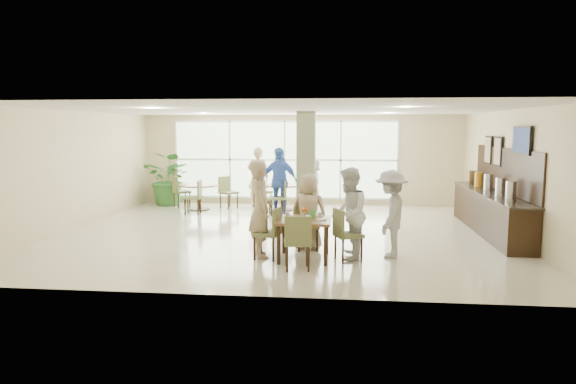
# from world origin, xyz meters

# --- Properties ---
(ground) EXTENTS (10.00, 10.00, 0.00)m
(ground) POSITION_xyz_m (0.00, 0.00, 0.00)
(ground) COLOR beige
(ground) RESTS_ON ground
(room_shell) EXTENTS (10.00, 10.00, 10.00)m
(room_shell) POSITION_xyz_m (0.00, 0.00, 1.70)
(room_shell) COLOR white
(room_shell) RESTS_ON ground
(window_bank) EXTENTS (7.00, 0.04, 7.00)m
(window_bank) POSITION_xyz_m (-0.50, 4.46, 1.40)
(window_bank) COLOR silver
(window_bank) RESTS_ON ground
(column) EXTENTS (0.45, 0.45, 2.80)m
(column) POSITION_xyz_m (0.40, 1.20, 1.40)
(column) COLOR #6E7652
(column) RESTS_ON ground
(main_table) EXTENTS (0.98, 0.98, 0.75)m
(main_table) POSITION_xyz_m (0.61, -2.34, 0.66)
(main_table) COLOR brown
(main_table) RESTS_ON ground
(round_table_left) EXTENTS (1.17, 1.17, 0.75)m
(round_table_left) POSITION_xyz_m (-2.88, 3.05, 0.59)
(round_table_left) COLOR brown
(round_table_left) RESTS_ON ground
(round_table_right) EXTENTS (1.06, 1.06, 0.75)m
(round_table_right) POSITION_xyz_m (-0.44, 3.25, 0.56)
(round_table_right) COLOR brown
(round_table_right) RESTS_ON ground
(chairs_main_table) EXTENTS (2.05, 1.97, 0.95)m
(chairs_main_table) POSITION_xyz_m (0.63, -2.33, 0.47)
(chairs_main_table) COLOR #5B6638
(chairs_main_table) RESTS_ON ground
(chairs_table_left) EXTENTS (2.10, 1.78, 0.95)m
(chairs_table_left) POSITION_xyz_m (-2.81, 3.05, 0.47)
(chairs_table_left) COLOR #5B6638
(chairs_table_left) RESTS_ON ground
(chairs_table_right) EXTENTS (2.03, 1.87, 0.95)m
(chairs_table_right) POSITION_xyz_m (-0.42, 3.25, 0.47)
(chairs_table_right) COLOR #5B6638
(chairs_table_right) RESTS_ON ground
(tabletop_clutter) EXTENTS (0.79, 0.75, 0.21)m
(tabletop_clutter) POSITION_xyz_m (0.62, -2.32, 0.81)
(tabletop_clutter) COLOR white
(tabletop_clutter) RESTS_ON main_table
(buffet_counter) EXTENTS (0.64, 4.70, 1.95)m
(buffet_counter) POSITION_xyz_m (4.70, 0.51, 0.55)
(buffet_counter) COLOR black
(buffet_counter) RESTS_ON ground
(wall_tv) EXTENTS (0.06, 1.00, 0.58)m
(wall_tv) POSITION_xyz_m (4.94, -0.60, 2.15)
(wall_tv) COLOR black
(wall_tv) RESTS_ON ground
(framed_art_a) EXTENTS (0.05, 0.55, 0.70)m
(framed_art_a) POSITION_xyz_m (4.95, 1.00, 1.85)
(framed_art_a) COLOR black
(framed_art_a) RESTS_ON ground
(framed_art_b) EXTENTS (0.05, 0.55, 0.70)m
(framed_art_b) POSITION_xyz_m (4.95, 1.80, 1.85)
(framed_art_b) COLOR black
(framed_art_b) RESTS_ON ground
(potted_plant) EXTENTS (1.82, 1.82, 1.65)m
(potted_plant) POSITION_xyz_m (-4.04, 3.89, 0.83)
(potted_plant) COLOR #2F6B2A
(potted_plant) RESTS_ON ground
(teen_left) EXTENTS (0.63, 0.77, 1.80)m
(teen_left) POSITION_xyz_m (-0.20, -2.23, 0.90)
(teen_left) COLOR tan
(teen_left) RESTS_ON ground
(teen_far) EXTENTS (0.80, 0.54, 1.51)m
(teen_far) POSITION_xyz_m (0.64, -1.53, 0.76)
(teen_far) COLOR tan
(teen_far) RESTS_ON ground
(teen_right) EXTENTS (0.70, 0.86, 1.69)m
(teen_right) POSITION_xyz_m (1.42, -2.22, 0.85)
(teen_right) COLOR white
(teen_right) RESTS_ON ground
(teen_standing) EXTENTS (0.85, 1.17, 1.64)m
(teen_standing) POSITION_xyz_m (2.21, -1.98, 0.82)
(teen_standing) COLOR #B9B9BC
(teen_standing) RESTS_ON ground
(adult_a) EXTENTS (1.22, 0.90, 1.87)m
(adult_a) POSITION_xyz_m (-0.44, 2.45, 0.94)
(adult_a) COLOR #3F67BF
(adult_a) RESTS_ON ground
(adult_b) EXTENTS (0.73, 1.48, 1.54)m
(adult_b) POSITION_xyz_m (0.45, 3.31, 0.77)
(adult_b) COLOR white
(adult_b) RESTS_ON ground
(adult_standing) EXTENTS (0.67, 0.44, 1.82)m
(adult_standing) POSITION_xyz_m (-1.24, 3.81, 0.91)
(adult_standing) COLOR tan
(adult_standing) RESTS_ON ground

